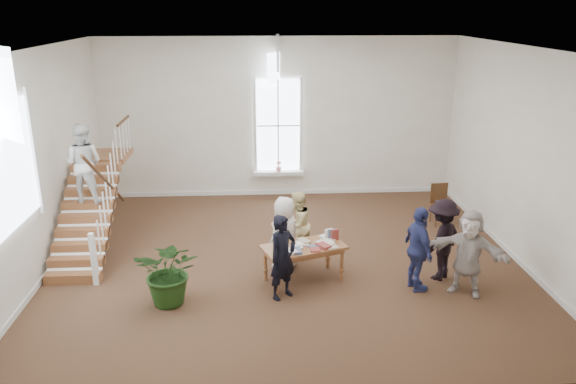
{
  "coord_description": "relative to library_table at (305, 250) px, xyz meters",
  "views": [
    {
      "loc": [
        -0.64,
        -11.18,
        5.29
      ],
      "look_at": [
        0.04,
        0.4,
        1.42
      ],
      "focal_mm": 35.0,
      "sensor_mm": 36.0,
      "label": 1
    }
  ],
  "objects": [
    {
      "name": "staircase",
      "position": [
        -4.63,
        1.76,
        0.94
      ],
      "size": [
        1.1,
        4.1,
        2.92
      ],
      "color": "brown",
      "rests_on": "ground"
    },
    {
      "name": "library_table",
      "position": [
        0.0,
        0.0,
        0.0
      ],
      "size": [
        1.79,
        1.3,
        0.82
      ],
      "rotation": [
        0.0,
        0.0,
        0.35
      ],
      "color": "brown",
      "rests_on": "ground"
    },
    {
      "name": "police_officer",
      "position": [
        -0.47,
        -0.65,
        0.15
      ],
      "size": [
        0.72,
        0.69,
        1.65
      ],
      "primitive_type": "imported",
      "rotation": [
        0.0,
        0.0,
        0.69
      ],
      "color": "black",
      "rests_on": "ground"
    },
    {
      "name": "ground",
      "position": [
        -0.29,
        1.01,
        -0.68
      ],
      "size": [
        10.0,
        10.0,
        0.0
      ],
      "primitive_type": "plane",
      "color": "#46311B",
      "rests_on": "ground"
    },
    {
      "name": "woman_cluster_b",
      "position": [
        2.74,
        -0.04,
        0.17
      ],
      "size": [
        1.23,
        1.19,
        1.69
      ],
      "primitive_type": "imported",
      "rotation": [
        0.0,
        0.0,
        3.86
      ],
      "color": "black",
      "rests_on": "ground"
    },
    {
      "name": "woman_cluster_c",
      "position": [
        3.04,
        -0.69,
        0.17
      ],
      "size": [
        1.59,
        1.27,
        1.69
      ],
      "primitive_type": "imported",
      "rotation": [
        0.0,
        0.0,
        5.71
      ],
      "color": "beige",
      "rests_on": "ground"
    },
    {
      "name": "woman_cluster_a",
      "position": [
        2.14,
        -0.49,
        0.17
      ],
      "size": [
        0.58,
        1.05,
        1.7
      ],
      "primitive_type": "imported",
      "rotation": [
        0.0,
        0.0,
        1.75
      ],
      "color": "navy",
      "rests_on": "ground"
    },
    {
      "name": "floor_plant",
      "position": [
        -2.54,
        -0.76,
        -0.02
      ],
      "size": [
        1.32,
        1.18,
        1.31
      ],
      "primitive_type": "imported",
      "rotation": [
        0.0,
        0.0,
        -0.15
      ],
      "color": "#1A3812",
      "rests_on": "ground"
    },
    {
      "name": "side_chair",
      "position": [
        3.7,
        2.97,
        -0.1
      ],
      "size": [
        0.47,
        0.47,
        1.02
      ],
      "rotation": [
        0.0,
        0.0,
        0.08
      ],
      "color": "#35210E",
      "rests_on": "ground"
    },
    {
      "name": "room_shell",
      "position": [
        -0.29,
        5.4,
        -0.28
      ],
      "size": [
        10.49,
        10.0,
        10.0
      ],
      "color": "beige",
      "rests_on": "ground"
    },
    {
      "name": "elderly_woman",
      "position": [
        -0.37,
        0.6,
        0.11
      ],
      "size": [
        0.91,
        0.88,
        1.57
      ],
      "primitive_type": "imported",
      "rotation": [
        0.0,
        0.0,
        3.85
      ],
      "color": "silver",
      "rests_on": "ground"
    },
    {
      "name": "person_yellow",
      "position": [
        -0.07,
        1.1,
        0.08
      ],
      "size": [
        0.92,
        0.94,
        1.52
      ],
      "primitive_type": "imported",
      "rotation": [
        0.0,
        0.0,
        4.02
      ],
      "color": "beige",
      "rests_on": "ground"
    }
  ]
}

